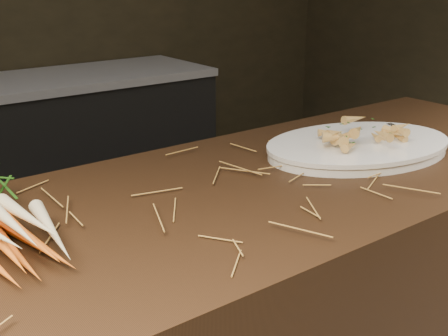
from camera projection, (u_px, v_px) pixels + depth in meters
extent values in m
cube|color=black|center=(43.00, 162.00, 2.94)|extent=(1.80, 0.60, 0.80)
cube|color=#99999E|center=(34.00, 83.00, 2.79)|extent=(1.82, 0.62, 0.04)
cone|color=#C94509|center=(12.00, 250.00, 0.94)|extent=(0.04, 0.26, 0.03)
cone|color=#C94509|center=(36.00, 243.00, 0.96)|extent=(0.07, 0.26, 0.03)
cone|color=#C94509|center=(0.00, 242.00, 0.91)|extent=(0.04, 0.26, 0.03)
cone|color=#C94509|center=(24.00, 235.00, 0.93)|extent=(0.06, 0.26, 0.03)
cone|color=beige|center=(11.00, 223.00, 0.92)|extent=(0.03, 0.24, 0.04)
cone|color=beige|center=(28.00, 217.00, 0.95)|extent=(0.05, 0.24, 0.04)
cone|color=beige|center=(52.00, 231.00, 0.95)|extent=(0.06, 0.24, 0.03)
cube|color=silver|center=(418.00, 136.00, 1.52)|extent=(0.07, 0.19, 0.00)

